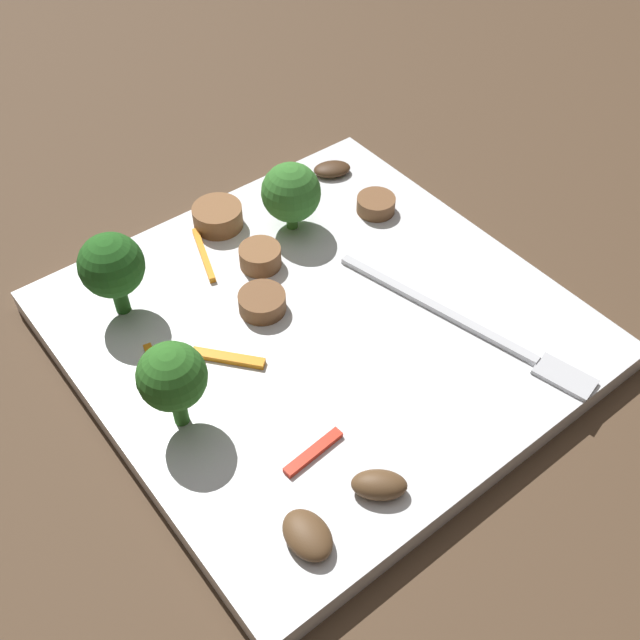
{
  "coord_description": "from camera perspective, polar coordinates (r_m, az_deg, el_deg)",
  "views": [
    {
      "loc": [
        0.25,
        -0.2,
        0.36
      ],
      "look_at": [
        0.0,
        0.0,
        0.02
      ],
      "focal_mm": 41.92,
      "sensor_mm": 36.0,
      "label": 1
    }
  ],
  "objects": [
    {
      "name": "mushroom_0",
      "position": [
        0.39,
        4.54,
        -12.44
      ],
      "size": [
        0.03,
        0.03,
        0.01
      ],
      "primitive_type": "ellipsoid",
      "rotation": [
        0.0,
        0.0,
        0.85
      ],
      "color": "brown",
      "rests_on": "plate"
    },
    {
      "name": "broccoli_floret_0",
      "position": [
        0.52,
        -2.23,
        9.68
      ],
      "size": [
        0.04,
        0.04,
        0.05
      ],
      "color": "#408630",
      "rests_on": "plate"
    },
    {
      "name": "pepper_strip_3",
      "position": [
        0.41,
        -0.51,
        -10.06
      ],
      "size": [
        0.01,
        0.04,
        0.0
      ],
      "primitive_type": "cube",
      "rotation": [
        0.0,
        0.0,
        4.8
      ],
      "color": "red",
      "rests_on": "plate"
    },
    {
      "name": "mushroom_1",
      "position": [
        0.38,
        -0.96,
        -16.1
      ],
      "size": [
        0.03,
        0.02,
        0.01
      ],
      "primitive_type": "ellipsoid",
      "rotation": [
        0.0,
        0.0,
        6.25
      ],
      "color": "brown",
      "rests_on": "plate"
    },
    {
      "name": "sausage_slice_3",
      "position": [
        0.55,
        4.29,
        8.79
      ],
      "size": [
        0.04,
        0.04,
        0.01
      ],
      "primitive_type": "cylinder",
      "rotation": [
        0.0,
        0.0,
        2.83
      ],
      "color": "brown",
      "rests_on": "plate"
    },
    {
      "name": "sausage_slice_0",
      "position": [
        0.47,
        -4.44,
        1.36
      ],
      "size": [
        0.04,
        0.04,
        0.01
      ],
      "primitive_type": "cylinder",
      "rotation": [
        0.0,
        0.0,
        2.75
      ],
      "color": "brown",
      "rests_on": "plate"
    },
    {
      "name": "broccoli_floret_1",
      "position": [
        0.4,
        -11.22,
        -4.33
      ],
      "size": [
        0.04,
        0.04,
        0.06
      ],
      "color": "#347525",
      "rests_on": "plate"
    },
    {
      "name": "fork",
      "position": [
        0.47,
        11.97,
        -0.78
      ],
      "size": [
        0.18,
        0.05,
        0.0
      ],
      "rotation": [
        0.0,
        0.0,
        0.23
      ],
      "color": "silver",
      "rests_on": "plate"
    },
    {
      "name": "pepper_strip_2",
      "position": [
        0.52,
        -8.87,
        4.95
      ],
      "size": [
        0.05,
        0.02,
        0.0
      ],
      "primitive_type": "cube",
      "rotation": [
        0.0,
        0.0,
        2.81
      ],
      "color": "orange",
      "rests_on": "plate"
    },
    {
      "name": "sausage_slice_1",
      "position": [
        0.54,
        -7.54,
        7.97
      ],
      "size": [
        0.05,
        0.05,
        0.02
      ],
      "primitive_type": "cylinder",
      "rotation": [
        0.0,
        0.0,
        2.33
      ],
      "color": "brown",
      "rests_on": "plate"
    },
    {
      "name": "sausage_slice_2",
      "position": [
        0.5,
        -4.98,
        4.64
      ],
      "size": [
        0.04,
        0.04,
        0.01
      ],
      "primitive_type": "cylinder",
      "rotation": [
        0.0,
        0.0,
        0.88
      ],
      "color": "brown",
      "rests_on": "plate"
    },
    {
      "name": "pepper_strip_0",
      "position": [
        0.45,
        -7.03,
        -2.9
      ],
      "size": [
        0.04,
        0.03,
        0.0
      ],
      "primitive_type": "cube",
      "rotation": [
        0.0,
        0.0,
        0.69
      ],
      "color": "orange",
      "rests_on": "plate"
    },
    {
      "name": "broccoli_floret_2",
      "position": [
        0.47,
        -15.62,
        3.97
      ],
      "size": [
        0.04,
        0.04,
        0.06
      ],
      "color": "#296420",
      "rests_on": "plate"
    },
    {
      "name": "mushroom_2",
      "position": [
        0.58,
        0.92,
        11.45
      ],
      "size": [
        0.03,
        0.03,
        0.01
      ],
      "primitive_type": "ellipsoid",
      "rotation": [
        0.0,
        0.0,
        1.12
      ],
      "color": "#422B19",
      "rests_on": "plate"
    },
    {
      "name": "ground_plane",
      "position": [
        0.48,
        0.0,
        -1.35
      ],
      "size": [
        1.4,
        1.4,
        0.0
      ],
      "primitive_type": "plane",
      "color": "#4C3826"
    },
    {
      "name": "plate",
      "position": [
        0.48,
        0.0,
        -0.68
      ],
      "size": [
        0.29,
        0.29,
        0.02
      ],
      "primitive_type": "cube",
      "color": "white",
      "rests_on": "ground_plane"
    },
    {
      "name": "pepper_strip_1",
      "position": [
        0.45,
        -12.41,
        -3.49
      ],
      "size": [
        0.04,
        0.01,
        0.0
      ],
      "primitive_type": "cube",
      "rotation": [
        0.0,
        0.0,
        6.07
      ],
      "color": "orange",
      "rests_on": "plate"
    }
  ]
}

